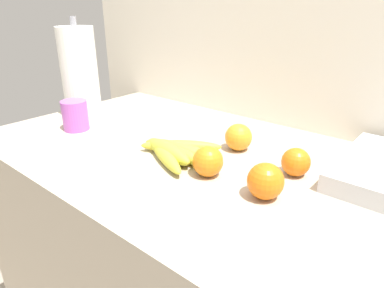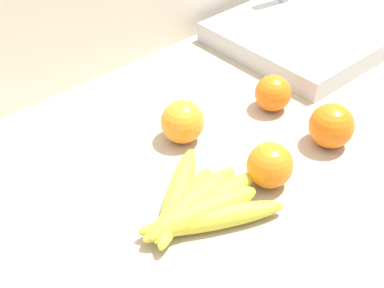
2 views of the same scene
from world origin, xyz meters
TOP-DOWN VIEW (x-y plane):
  - wall_back at (0.00, 0.37)m, footprint 2.12×0.06m
  - banana_bunch at (-0.28, -0.06)m, footprint 0.21×0.21m
  - orange_back_left at (-0.18, 0.09)m, footprint 0.07×0.07m
  - orange_front at (-0.15, -0.08)m, footprint 0.07×0.07m
  - orange_center at (0.00, 0.05)m, footprint 0.06×0.06m
  - orange_far_right at (-0.01, -0.08)m, footprint 0.07×0.07m
  - paper_towel_roll at (-0.75, 0.00)m, footprint 0.12×0.12m
  - mug at (-0.65, -0.10)m, footprint 0.08×0.08m

SIDE VIEW (x-z plane):
  - wall_back at x=0.00m, z-range 0.00..1.30m
  - banana_bunch at x=-0.28m, z-range 0.86..0.90m
  - orange_center at x=0.00m, z-range 0.86..0.92m
  - orange_front at x=-0.15m, z-range 0.86..0.93m
  - orange_back_left at x=-0.18m, z-range 0.86..0.93m
  - orange_far_right at x=-0.01m, z-range 0.86..0.93m
  - mug at x=-0.65m, z-range 0.86..0.95m
  - paper_towel_roll at x=-0.75m, z-range 0.84..1.17m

